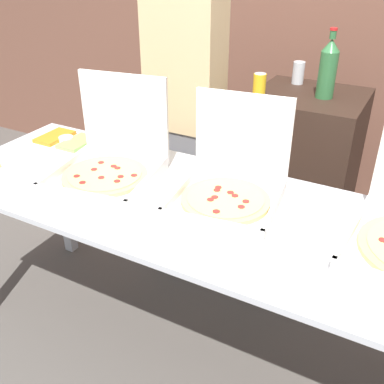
% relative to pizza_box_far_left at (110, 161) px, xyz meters
% --- Properties ---
extents(ground_plane, '(16.00, 16.00, 0.00)m').
position_rel_pizza_box_far_left_xyz_m(ground_plane, '(0.43, -0.03, -0.93)').
color(ground_plane, '#514C47').
extents(brick_wall_behind, '(10.00, 0.06, 2.80)m').
position_rel_pizza_box_far_left_xyz_m(brick_wall_behind, '(0.43, 1.67, 0.47)').
color(brick_wall_behind, brown).
rests_on(brick_wall_behind, ground_plane).
extents(buffet_table, '(2.29, 0.80, 0.85)m').
position_rel_pizza_box_far_left_xyz_m(buffet_table, '(0.43, -0.03, -0.18)').
color(buffet_table, silver).
rests_on(buffet_table, ground_plane).
extents(pizza_box_far_left, '(0.49, 0.50, 0.42)m').
position_rel_pizza_box_far_left_xyz_m(pizza_box_far_left, '(0.00, 0.00, 0.00)').
color(pizza_box_far_left, silver).
rests_on(pizza_box_far_left, buffet_table).
extents(pizza_box_far_right, '(0.46, 0.47, 0.41)m').
position_rel_pizza_box_far_left_xyz_m(pizza_box_far_right, '(0.56, 0.06, -0.00)').
color(pizza_box_far_right, silver).
rests_on(pizza_box_far_right, buffet_table).
extents(veggie_tray, '(0.34, 0.25, 0.05)m').
position_rel_pizza_box_far_left_xyz_m(veggie_tray, '(-0.40, 0.16, -0.05)').
color(veggie_tray, white).
rests_on(veggie_tray, buffet_table).
extents(sideboard_podium, '(0.57, 0.55, 1.07)m').
position_rel_pizza_box_far_left_xyz_m(sideboard_podium, '(0.62, 0.94, -0.40)').
color(sideboard_podium, black).
rests_on(sideboard_podium, ground_plane).
extents(soda_bottle, '(0.09, 0.09, 0.35)m').
position_rel_pizza_box_far_left_xyz_m(soda_bottle, '(0.70, 0.92, 0.29)').
color(soda_bottle, '#2D6638').
rests_on(soda_bottle, sideboard_podium).
extents(soda_can_silver, '(0.07, 0.07, 0.12)m').
position_rel_pizza_box_far_left_xyz_m(soda_can_silver, '(0.50, 1.10, 0.20)').
color(soda_can_silver, silver).
rests_on(soda_can_silver, sideboard_podium).
extents(soda_can_colored, '(0.07, 0.07, 0.12)m').
position_rel_pizza_box_far_left_xyz_m(soda_can_colored, '(0.40, 0.76, 0.20)').
color(soda_can_colored, gold).
rests_on(soda_can_colored, sideboard_podium).
extents(person_guest_cap, '(0.40, 0.22, 1.82)m').
position_rel_pizza_box_far_left_xyz_m(person_guest_cap, '(0.02, 0.65, 0.02)').
color(person_guest_cap, slate).
rests_on(person_guest_cap, ground_plane).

